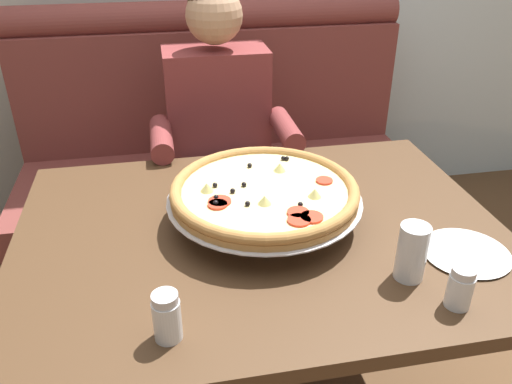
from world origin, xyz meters
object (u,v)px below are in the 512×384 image
drinking_glass (411,255)px  patio_chair (385,72)px  pizza (265,192)px  shaker_parmesan (167,319)px  shaker_pepper_flakes (460,290)px  plate_near_left (466,251)px  dining_table (261,252)px  diner_main (221,135)px  booth_bench (220,175)px

drinking_glass → patio_chair: drinking_glass is taller
pizza → drinking_glass: drinking_glass is taller
shaker_parmesan → shaker_pepper_flakes: bearing=-2.1°
pizza → plate_near_left: bearing=-28.2°
dining_table → plate_near_left: bearing=-23.6°
diner_main → plate_near_left: size_ratio=5.74×
shaker_pepper_flakes → diner_main: bearing=109.6°
diner_main → drinking_glass: size_ratio=8.97×
diner_main → patio_chair: bearing=45.7°
patio_chair → booth_bench: bearing=-140.5°
plate_near_left → patio_chair: patio_chair is taller
shaker_pepper_flakes → plate_near_left: bearing=54.2°
patio_chair → diner_main: bearing=-134.3°
shaker_pepper_flakes → plate_near_left: shaker_pepper_flakes is taller
shaker_parmesan → drinking_glass: (0.57, 0.09, 0.01)m
dining_table → shaker_parmesan: shaker_parmesan is taller
booth_bench → diner_main: (-0.02, -0.27, 0.31)m
pizza → patio_chair: patio_chair is taller
shaker_parmesan → plate_near_left: (0.75, 0.15, -0.04)m
diner_main → patio_chair: diner_main is taller
drinking_glass → booth_bench: bearing=103.8°
booth_bench → pizza: (0.02, -0.92, 0.42)m
shaker_pepper_flakes → patio_chair: 2.53m
shaker_parmesan → plate_near_left: bearing=11.0°
dining_table → shaker_parmesan: (-0.27, -0.36, 0.12)m
dining_table → diner_main: size_ratio=1.04×
plate_near_left → patio_chair: bearing=71.1°
shaker_pepper_flakes → drinking_glass: 0.13m
booth_bench → shaker_parmesan: 1.40m
pizza → shaker_parmesan: (-0.28, -0.40, -0.04)m
booth_bench → shaker_pepper_flakes: booth_bench is taller
dining_table → shaker_parmesan: bearing=-126.6°
dining_table → patio_chair: 2.34m
booth_bench → shaker_pepper_flakes: bearing=-74.8°
shaker_parmesan → dining_table: bearing=53.4°
shaker_parmesan → shaker_pepper_flakes: size_ratio=1.11×
pizza → patio_chair: size_ratio=0.62×
diner_main → shaker_pepper_flakes: bearing=-70.4°
booth_bench → diner_main: size_ratio=1.38×
pizza → patio_chair: (1.22, 1.94, -0.29)m
booth_bench → drinking_glass: bearing=-76.2°
plate_near_left → patio_chair: 2.33m
shaker_parmesan → drinking_glass: bearing=9.1°
booth_bench → patio_chair: 1.61m
plate_near_left → drinking_glass: 0.20m
dining_table → pizza: bearing=68.1°
shaker_pepper_flakes → plate_near_left: (0.12, 0.17, -0.03)m
dining_table → patio_chair: (1.24, 1.98, -0.12)m
dining_table → pizza: size_ratio=2.48×
booth_bench → patio_chair: bearing=39.5°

